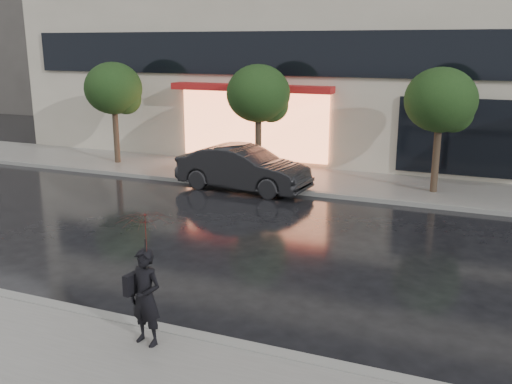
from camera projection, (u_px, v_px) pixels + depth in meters
The scene contains 10 objects.
ground at pixel (202, 311), 10.26m from camera, with size 120.00×120.00×0.00m, color black.
sidewalk_far at pixel (342, 183), 19.40m from camera, with size 60.00×3.50×0.12m, color slate.
curb_near at pixel (173, 333), 9.35m from camera, with size 60.00×0.25×0.14m, color gray.
curb_far at pixel (329, 195), 17.84m from camera, with size 60.00×0.25×0.14m, color gray.
bg_building_left at pixel (29, 25), 42.35m from camera, with size 14.00×10.00×12.00m, color #59544F.
tree_far_west at pixel (115, 90), 21.79m from camera, with size 2.20×2.20×3.99m.
tree_mid_west at pixel (260, 96), 19.57m from camera, with size 2.20×2.20×3.99m.
tree_mid_east at pixel (443, 102), 17.34m from camera, with size 2.20×2.20×3.99m.
parked_car at pixel (243, 168), 18.54m from camera, with size 1.53×4.40×1.45m, color black.
pedestrian_with_umbrella at pixel (145, 261), 8.58m from camera, with size 0.94×0.96×2.15m.
Camera 1 is at (4.50, -8.29, 4.68)m, focal length 40.00 mm.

